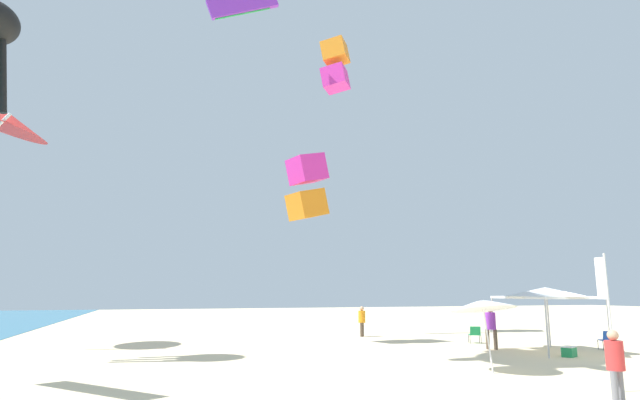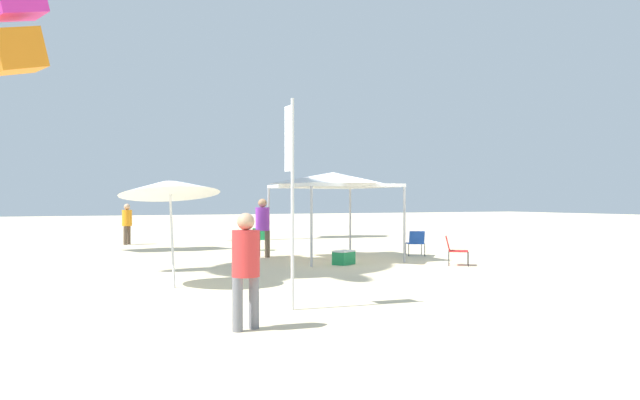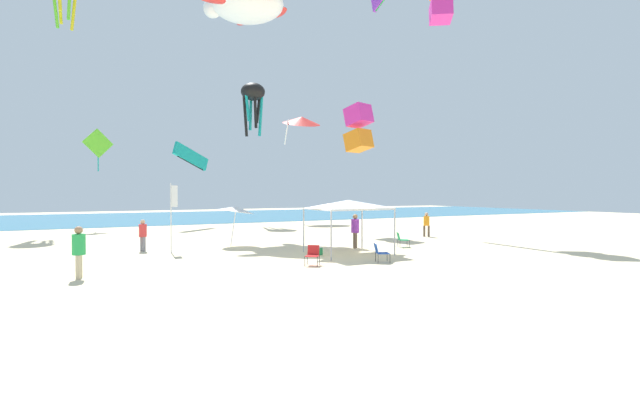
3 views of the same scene
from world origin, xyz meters
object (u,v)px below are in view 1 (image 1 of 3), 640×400
object	(u,v)px
person_watching_sky	(491,324)
kite_delta_red	(7,121)
person_near_umbrella	(362,319)
banner_flag	(607,307)
kite_parafoil_purple	(243,4)
kite_box_orange	(335,66)
folding_chair_left_of_tent	(475,333)
canopy_tent	(546,293)
cooler_box	(569,352)
kite_box_magenta	(307,187)
person_far_stroller	(615,360)
beach_umbrella	(482,304)
folding_chair_right_of_tent	(607,339)

from	to	relation	value
person_watching_sky	kite_delta_red	distance (m)	24.41
person_near_umbrella	kite_delta_red	xyz separation A→B (m)	(-0.76, 18.39, 9.56)
banner_flag	kite_delta_red	size ratio (longest dim) A/B	0.74
kite_parafoil_purple	kite_delta_red	bearing A→B (deg)	14.67
kite_box_orange	folding_chair_left_of_tent	bearing A→B (deg)	67.35
canopy_tent	kite_delta_red	world-z (taller)	kite_delta_red
cooler_box	kite_parafoil_purple	size ratio (longest dim) A/B	0.17
canopy_tent	kite_box_orange	bearing A→B (deg)	26.61
kite_box_orange	kite_box_magenta	xyz separation A→B (m)	(-4.90, 3.24, -9.18)
kite_box_orange	kite_box_magenta	bearing A→B (deg)	0.61
person_watching_sky	kite_delta_red	xyz separation A→B (m)	(6.92, 21.42, 9.44)
canopy_tent	person_watching_sky	size ratio (longest dim) A/B	1.94
cooler_box	person_far_stroller	world-z (taller)	person_far_stroller
beach_umbrella	folding_chair_left_of_tent	size ratio (longest dim) A/B	2.96
kite_box_magenta	person_near_umbrella	bearing A→B (deg)	-71.35
folding_chair_right_of_tent	kite_parafoil_purple	bearing A→B (deg)	-14.32
beach_umbrella	canopy_tent	bearing A→B (deg)	-56.14
folding_chair_left_of_tent	person_near_umbrella	world-z (taller)	person_near_umbrella
canopy_tent	kite_delta_red	distance (m)	25.95
beach_umbrella	kite_box_orange	world-z (taller)	kite_box_orange
cooler_box	kite_box_orange	world-z (taller)	kite_box_orange
person_near_umbrella	person_far_stroller	world-z (taller)	person_near_umbrella
canopy_tent	banner_flag	size ratio (longest dim) A/B	1.03
kite_parafoil_purple	kite_box_orange	distance (m)	6.89
kite_box_magenta	beach_umbrella	bearing A→B (deg)	179.60
person_far_stroller	kite_parafoil_purple	distance (m)	28.09
canopy_tent	person_watching_sky	bearing A→B (deg)	49.01
beach_umbrella	kite_parafoil_purple	xyz separation A→B (m)	(14.77, 5.94, 17.94)
folding_chair_left_of_tent	person_near_umbrella	size ratio (longest dim) A/B	0.49
beach_umbrella	kite_box_magenta	world-z (taller)	kite_box_magenta
cooler_box	person_far_stroller	xyz separation A→B (m)	(-7.28, 5.33, 0.76)
canopy_tent	folding_chair_right_of_tent	size ratio (longest dim) A/B	4.40
beach_umbrella	kite_box_magenta	bearing A→B (deg)	16.63
cooler_box	banner_flag	distance (m)	7.54
folding_chair_left_of_tent	person_watching_sky	bearing A→B (deg)	96.87
banner_flag	kite_parafoil_purple	size ratio (longest dim) A/B	0.78
kite_parafoil_purple	folding_chair_left_of_tent	bearing A→B (deg)	150.26
kite_delta_red	folding_chair_right_of_tent	bearing A→B (deg)	-96.89
beach_umbrella	person_watching_sky	distance (m)	6.84
person_near_umbrella	person_far_stroller	xyz separation A→B (m)	(-18.07, 1.01, -0.01)
canopy_tent	cooler_box	world-z (taller)	canopy_tent
canopy_tent	folding_chair_right_of_tent	world-z (taller)	canopy_tent
folding_chair_left_of_tent	folding_chair_right_of_tent	world-z (taller)	same
beach_umbrella	person_far_stroller	size ratio (longest dim) A/B	1.48
cooler_box	folding_chair_left_of_tent	bearing A→B (deg)	4.70
canopy_tent	kite_parafoil_purple	bearing A→B (deg)	47.18
kite_parafoil_purple	kite_box_magenta	xyz separation A→B (m)	(-4.60, -2.90, -12.29)
beach_umbrella	person_watching_sky	world-z (taller)	beach_umbrella
person_far_stroller	kite_parafoil_purple	world-z (taller)	kite_parafoil_purple
cooler_box	kite_box_magenta	bearing A→B (deg)	46.84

